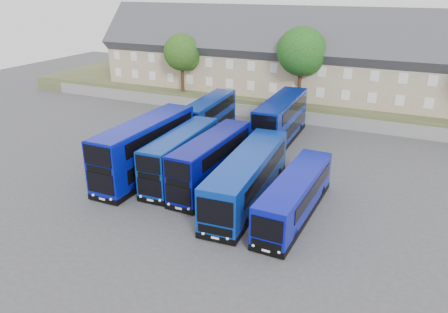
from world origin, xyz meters
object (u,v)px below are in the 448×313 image
at_px(coach_east_a, 248,178).
at_px(dd_front_left, 146,149).
at_px(tree_west, 183,54).
at_px(tree_mid, 303,53).
at_px(dd_front_mid, 181,157).

bearing_deg(coach_east_a, dd_front_left, 171.95).
xyz_separation_m(coach_east_a, tree_west, (-18.42, 22.35, 5.25)).
bearing_deg(coach_east_a, tree_west, 125.52).
relative_size(coach_east_a, tree_mid, 1.48).
bearing_deg(coach_east_a, dd_front_mid, 165.90).
relative_size(dd_front_left, tree_west, 1.60).
bearing_deg(dd_front_left, tree_west, 111.62).
bearing_deg(coach_east_a, tree_mid, 92.07).
distance_m(coach_east_a, tree_mid, 23.82).
bearing_deg(dd_front_mid, coach_east_a, -12.47).
distance_m(dd_front_mid, tree_mid, 22.88).
xyz_separation_m(dd_front_mid, tree_mid, (4.14, 21.68, 6.04)).
xyz_separation_m(coach_east_a, tree_mid, (-2.42, 22.85, 6.27)).
height_order(dd_front_mid, tree_mid, tree_mid).
bearing_deg(dd_front_left, dd_front_mid, 8.21).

